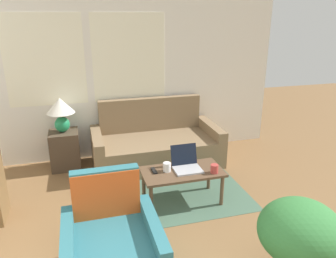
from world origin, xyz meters
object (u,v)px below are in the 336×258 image
object	(u,v)px
table_lamp	(61,110)
potted_plant	(300,235)
couch	(156,145)
tv_remote	(154,171)
cup_navy	(167,167)
armchair	(112,251)
cup_yellow	(214,169)
coffee_table	(182,174)
laptop	(186,164)

from	to	relation	value
table_lamp	potted_plant	bearing A→B (deg)	-56.74
couch	tv_remote	world-z (taller)	couch
table_lamp	cup_navy	world-z (taller)	table_lamp
tv_remote	potted_plant	world-z (taller)	potted_plant
armchair	tv_remote	bearing A→B (deg)	59.66
cup_navy	cup_yellow	world-z (taller)	cup_navy
coffee_table	cup_navy	xyz separation A→B (m)	(-0.18, 0.04, 0.10)
cup_navy	tv_remote	world-z (taller)	cup_navy
table_lamp	tv_remote	distance (m)	1.74
cup_yellow	potted_plant	distance (m)	1.34
armchair	cup_navy	distance (m)	1.30
potted_plant	table_lamp	bearing A→B (deg)	123.26
coffee_table	laptop	xyz separation A→B (m)	(0.06, 0.04, 0.11)
armchair	table_lamp	world-z (taller)	table_lamp
armchair	coffee_table	bearing A→B (deg)	46.21
table_lamp	tv_remote	xyz separation A→B (m)	(1.04, -1.31, -0.46)
potted_plant	armchair	bearing A→B (deg)	161.35
table_lamp	potted_plant	distance (m)	3.45
couch	potted_plant	bearing A→B (deg)	-78.63
couch	coffee_table	distance (m)	1.22
couch	laptop	xyz separation A→B (m)	(0.10, -1.17, 0.21)
laptop	cup_yellow	world-z (taller)	laptop
table_lamp	coffee_table	world-z (taller)	table_lamp
table_lamp	cup_yellow	world-z (taller)	table_lamp
cup_navy	tv_remote	distance (m)	0.16
couch	tv_remote	distance (m)	1.20
couch	table_lamp	size ratio (longest dim) A/B	3.77
tv_remote	laptop	bearing A→B (deg)	-3.91
armchair	cup_yellow	size ratio (longest dim) A/B	8.69
cup_navy	potted_plant	xyz separation A→B (m)	(0.69, -1.52, 0.01)
table_lamp	cup_yellow	bearing A→B (deg)	-41.84
coffee_table	tv_remote	size ratio (longest dim) A/B	6.37
armchair	coffee_table	world-z (taller)	armchair
cup_yellow	cup_navy	bearing A→B (deg)	160.26
coffee_table	potted_plant	size ratio (longest dim) A/B	1.24
couch	coffee_table	world-z (taller)	couch
couch	potted_plant	distance (m)	2.77
table_lamp	laptop	distance (m)	2.00
cup_yellow	coffee_table	bearing A→B (deg)	156.19
couch	cup_yellow	world-z (taller)	couch
coffee_table	tv_remote	distance (m)	0.34
coffee_table	cup_yellow	world-z (taller)	cup_yellow
cup_yellow	tv_remote	size ratio (longest dim) A/B	0.68
table_lamp	coffee_table	bearing A→B (deg)	-45.26
table_lamp	cup_yellow	xyz separation A→B (m)	(1.71, -1.53, -0.42)
couch	armchair	world-z (taller)	couch
couch	cup_navy	distance (m)	1.21
laptop	coffee_table	bearing A→B (deg)	-145.30
couch	cup_navy	xyz separation A→B (m)	(-0.15, -1.18, 0.20)
couch	laptop	size ratio (longest dim) A/B	5.84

